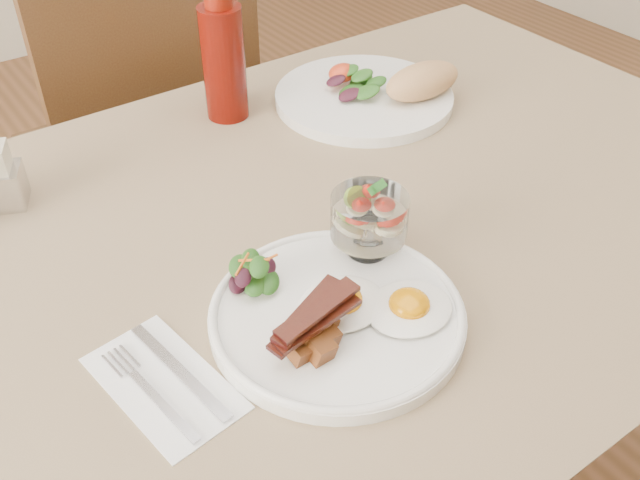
# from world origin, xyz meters

# --- Properties ---
(table) EXTENTS (1.33, 0.88, 0.75)m
(table) POSITION_xyz_m (0.00, 0.00, 0.66)
(table) COLOR #4F3418
(table) RESTS_ON ground
(chair_far) EXTENTS (0.42, 0.42, 0.93)m
(chair_far) POSITION_xyz_m (0.00, 0.66, 0.52)
(chair_far) COLOR #4F3418
(chair_far) RESTS_ON ground
(main_plate) EXTENTS (0.28, 0.28, 0.02)m
(main_plate) POSITION_xyz_m (-0.12, -0.16, 0.76)
(main_plate) COLOR white
(main_plate) RESTS_ON table
(fried_eggs) EXTENTS (0.16, 0.14, 0.03)m
(fried_eggs) POSITION_xyz_m (-0.08, -0.19, 0.78)
(fried_eggs) COLOR white
(fried_eggs) RESTS_ON main_plate
(bacon_potato_pile) EXTENTS (0.11, 0.07, 0.05)m
(bacon_potato_pile) POSITION_xyz_m (-0.17, -0.19, 0.79)
(bacon_potato_pile) COLOR brown
(bacon_potato_pile) RESTS_ON main_plate
(side_salad) EXTENTS (0.07, 0.06, 0.04)m
(side_salad) POSITION_xyz_m (-0.17, -0.08, 0.78)
(side_salad) COLOR #1F4612
(side_salad) RESTS_ON main_plate
(fruit_cup) EXTENTS (0.09, 0.09, 0.09)m
(fruit_cup) POSITION_xyz_m (-0.03, -0.10, 0.82)
(fruit_cup) COLOR white
(fruit_cup) RESTS_ON main_plate
(second_plate) EXTENTS (0.29, 0.29, 0.07)m
(second_plate) POSITION_xyz_m (0.23, 0.20, 0.77)
(second_plate) COLOR white
(second_plate) RESTS_ON table
(ketchup_bottle) EXTENTS (0.07, 0.07, 0.20)m
(ketchup_bottle) POSITION_xyz_m (0.01, 0.31, 0.84)
(ketchup_bottle) COLOR #540A04
(ketchup_bottle) RESTS_ON table
(hot_sauce_bottle) EXTENTS (0.05, 0.05, 0.15)m
(hot_sauce_bottle) POSITION_xyz_m (0.03, 0.33, 0.83)
(hot_sauce_bottle) COLOR #540A04
(hot_sauce_bottle) RESTS_ON table
(napkin_cutlery) EXTENTS (0.12, 0.18, 0.01)m
(napkin_cutlery) POSITION_xyz_m (-0.31, -0.13, 0.75)
(napkin_cutlery) COLOR white
(napkin_cutlery) RESTS_ON table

